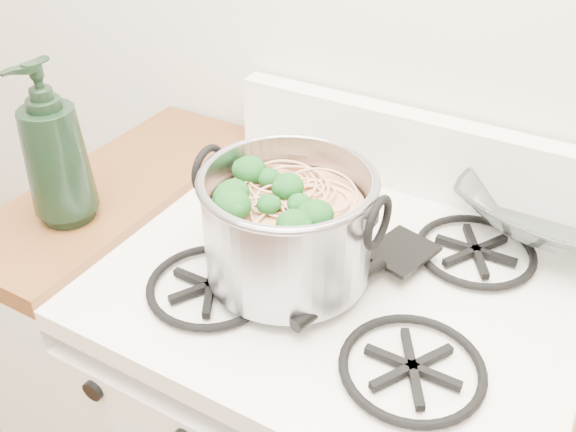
{
  "coord_description": "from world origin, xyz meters",
  "views": [
    {
      "loc": [
        0.32,
        0.51,
        1.59
      ],
      "look_at": [
        -0.08,
        1.2,
        1.03
      ],
      "focal_mm": 40.0,
      "sensor_mm": 36.0,
      "label": 1
    }
  ],
  "objects": [
    {
      "name": "glass_bowl",
      "position": [
        0.25,
        1.54,
        0.94
      ],
      "size": [
        0.14,
        0.14,
        0.03
      ],
      "primitive_type": "imported",
      "rotation": [
        0.0,
        0.0,
        -0.28
      ],
      "color": "white",
      "rests_on": "gas_range"
    },
    {
      "name": "counter_left",
      "position": [
        -0.51,
        1.26,
        0.46
      ],
      "size": [
        0.25,
        0.65,
        0.92
      ],
      "color": "silver",
      "rests_on": "ground"
    },
    {
      "name": "stock_pot",
      "position": [
        -0.08,
        1.2,
        1.01
      ],
      "size": [
        0.3,
        0.27,
        0.18
      ],
      "color": "#94949C",
      "rests_on": "gas_range"
    },
    {
      "name": "bottle",
      "position": [
        -0.5,
        1.14,
        1.07
      ],
      "size": [
        0.13,
        0.13,
        0.3
      ],
      "primitive_type": "imported",
      "rotation": [
        0.0,
        0.0,
        -0.13
      ],
      "color": "black",
      "rests_on": "counter_left"
    },
    {
      "name": "spatula",
      "position": [
        0.07,
        1.33,
        0.94
      ],
      "size": [
        0.36,
        0.37,
        0.02
      ],
      "primitive_type": null,
      "rotation": [
        0.0,
        0.0,
        -0.26
      ],
      "color": "black",
      "rests_on": "gas_range"
    }
  ]
}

